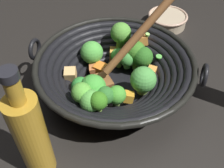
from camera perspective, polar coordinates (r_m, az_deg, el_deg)
ground_plane at (r=0.68m, az=0.58°, el=-0.92°), size 4.00×4.00×0.00m
wok at (r=0.63m, az=0.61°, el=2.89°), size 0.38×0.41×0.25m
cooking_oil_bottle at (r=0.48m, az=-16.82°, el=-10.39°), size 0.06×0.06×0.25m
prep_bowl at (r=0.91m, az=11.68°, el=13.28°), size 0.13×0.13×0.04m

